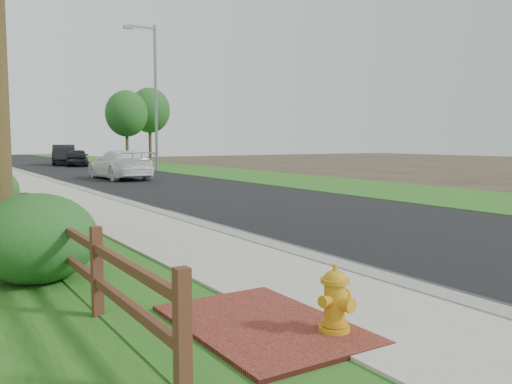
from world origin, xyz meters
TOP-DOWN VIEW (x-y plane):
  - ground at (0.00, 0.00)m, footprint 120.00×120.00m
  - road at (4.60, 35.00)m, footprint 8.00×90.00m
  - curb at (0.40, 35.00)m, footprint 0.40×90.00m
  - wet_gutter at (0.75, 35.00)m, footprint 0.50×90.00m
  - verge_far at (11.50, 35.00)m, footprint 6.00×90.00m
  - brick_patch at (-2.20, -1.00)m, footprint 1.60×2.40m
  - ranch_fence at (-3.60, 6.40)m, footprint 0.12×16.92m
  - fire_hydrant at (-1.70, -1.62)m, footprint 0.47×0.38m
  - white_suv at (3.93, 22.66)m, footprint 2.38×5.41m
  - dark_car_mid at (5.70, 38.82)m, footprint 2.71×4.40m
  - dark_car_far at (5.37, 42.08)m, footprint 2.94×5.46m
  - streetlight at (8.62, 29.61)m, footprint 2.27×0.24m
  - shrub_a at (-3.90, 2.50)m, footprint 2.15×2.15m
  - tree_mid_right at (9.00, 36.35)m, footprint 3.34×3.34m
  - tree_far_right at (12.99, 41.66)m, footprint 3.73×3.73m

SIDE VIEW (x-z plane):
  - ground at x=0.00m, z-range 0.00..0.00m
  - road at x=4.60m, z-range 0.00..0.02m
  - verge_far at x=11.50m, z-range 0.00..0.04m
  - wet_gutter at x=0.75m, z-range 0.02..0.02m
  - brick_patch at x=-2.20m, z-range 0.00..0.11m
  - curb at x=0.40m, z-range 0.00..0.12m
  - fire_hydrant at x=-1.70m, z-range 0.07..0.78m
  - ranch_fence at x=-3.60m, z-range 0.07..1.17m
  - shrub_a at x=-3.90m, z-range 0.00..1.33m
  - dark_car_mid at x=5.70m, z-range 0.02..1.42m
  - white_suv at x=3.93m, z-range 0.02..1.57m
  - dark_car_far at x=5.37m, z-range 0.02..1.73m
  - tree_mid_right at x=9.00m, z-range 1.18..7.23m
  - tree_far_right at x=12.99m, z-range 1.37..8.26m
  - streetlight at x=8.62m, z-range 0.65..10.51m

